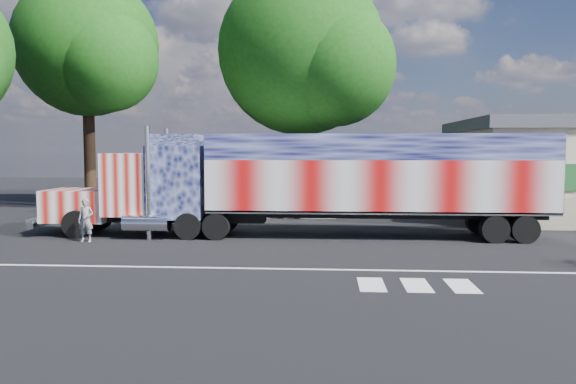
# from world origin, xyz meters

# --- Properties ---
(ground) EXTENTS (100.00, 100.00, 0.00)m
(ground) POSITION_xyz_m (0.00, 0.00, 0.00)
(ground) COLOR black
(lane_markings) EXTENTS (30.00, 2.67, 0.01)m
(lane_markings) POSITION_xyz_m (1.71, -3.77, 0.01)
(lane_markings) COLOR silver
(lane_markings) RESTS_ON ground
(semi_truck) EXTENTS (21.44, 3.39, 4.57)m
(semi_truck) POSITION_xyz_m (1.02, 3.55, 2.35)
(semi_truck) COLOR black
(semi_truck) RESTS_ON ground
(coach_bus) EXTENTS (11.79, 2.74, 3.43)m
(coach_bus) POSITION_xyz_m (-3.80, 10.78, 1.78)
(coach_bus) COLOR white
(coach_bus) RESTS_ON ground
(woman) EXTENTS (0.63, 0.42, 1.72)m
(woman) POSITION_xyz_m (-7.89, 1.50, 0.86)
(woman) COLOR slate
(woman) RESTS_ON ground
(tree_nw_a) EXTENTS (9.10, 8.66, 14.34)m
(tree_nw_a) POSITION_xyz_m (-12.99, 14.09, 9.94)
(tree_nw_a) COLOR black
(tree_nw_a) RESTS_ON ground
(tree_n_mid) EXTENTS (11.07, 10.55, 15.09)m
(tree_n_mid) POSITION_xyz_m (0.11, 16.17, 9.76)
(tree_n_mid) COLOR black
(tree_n_mid) RESTS_ON ground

